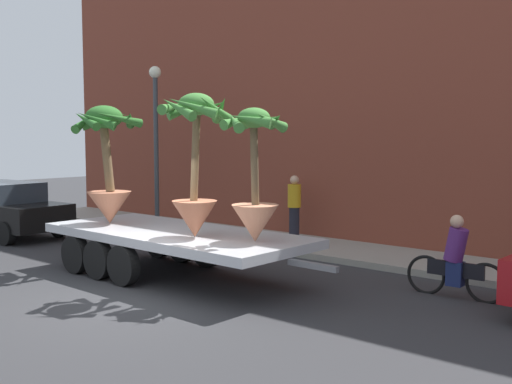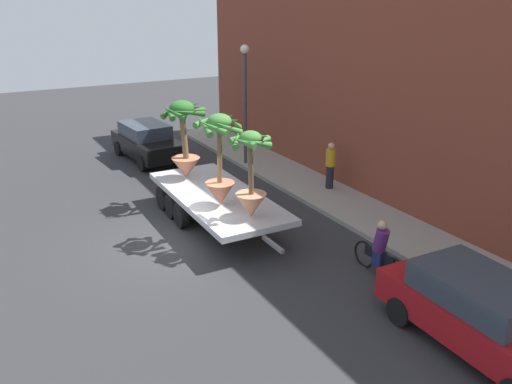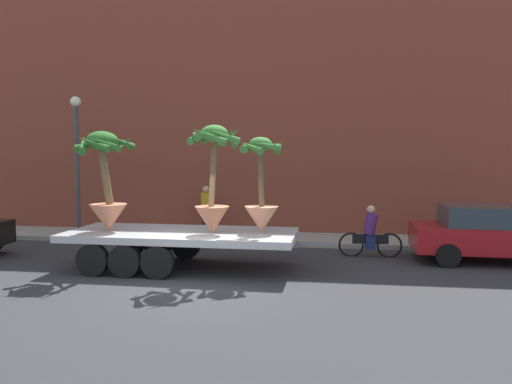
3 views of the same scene
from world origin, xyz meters
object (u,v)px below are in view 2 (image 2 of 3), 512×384
trailing_car (147,141)px  pedestrian_near_gate (330,165)px  potted_palm_rear (251,180)px  parked_car (483,314)px  street_lamp (245,89)px  cyclist (380,251)px  potted_palm_front (220,162)px  flatbed_trailer (214,198)px  potted_palm_middle (184,140)px

trailing_car → pedestrian_near_gate: (7.21, 4.48, 0.22)m
potted_palm_rear → parked_car: (6.27, 1.81, -1.23)m
trailing_car → street_lamp: (2.95, 3.29, 2.40)m
cyclist → pedestrian_near_gate: (-5.57, 2.60, 0.37)m
potted_palm_rear → potted_palm_front: bearing=-162.3°
flatbed_trailer → potted_palm_front: bearing=-14.9°
potted_palm_front → pedestrian_near_gate: potted_palm_front is taller
flatbed_trailer → potted_palm_front: potted_palm_front is taller
flatbed_trailer → potted_palm_rear: bearing=1.4°
flatbed_trailer → cyclist: 5.72m
potted_palm_front → parked_car: potted_palm_front is taller
cyclist → street_lamp: 10.26m
potted_palm_rear → potted_palm_middle: size_ratio=0.94×
trailing_car → pedestrian_near_gate: 8.49m
cyclist → potted_palm_middle: bearing=-161.0°
potted_palm_middle → potted_palm_front: bearing=-1.8°
potted_palm_rear → flatbed_trailer: bearing=-178.6°
cyclist → street_lamp: (-9.83, 1.41, 2.56)m
potted_palm_middle → potted_palm_front: (2.89, -0.09, 0.02)m
parked_car → trailing_car: (-16.11, -1.56, -0.00)m
potted_palm_rear → pedestrian_near_gate: bearing=119.1°
flatbed_trailer → potted_palm_middle: bearing=-172.5°
potted_palm_front → trailing_car: (-8.68, 0.63, -1.49)m
street_lamp → parked_car: bearing=-7.5°
flatbed_trailer → parked_car: parked_car is taller
potted_palm_rear → trailing_car: 9.92m
parked_car → potted_palm_middle: bearing=-168.5°
pedestrian_near_gate → street_lamp: size_ratio=0.35×
potted_palm_front → cyclist: (4.10, 2.50, -1.65)m
flatbed_trailer → street_lamp: 6.30m
parked_car → street_lamp: size_ratio=0.94×
potted_palm_front → trailing_car: 8.83m
flatbed_trailer → street_lamp: (-4.55, 3.60, 2.46)m
parked_car → street_lamp: 13.49m
cyclist → flatbed_trailer: bearing=-157.5°
trailing_car → pedestrian_near_gate: bearing=31.9°
parked_car → potted_palm_front: bearing=-163.6°
potted_palm_rear → parked_car: size_ratio=0.54×
potted_palm_front → parked_car: bearing=16.4°
potted_palm_front → potted_palm_rear: bearing=17.7°
potted_palm_rear → potted_palm_middle: 4.07m
pedestrian_near_gate → street_lamp: 4.94m
flatbed_trailer → pedestrian_near_gate: pedestrian_near_gate is taller
potted_palm_middle → pedestrian_near_gate: size_ratio=1.53×
potted_palm_front → parked_car: size_ratio=0.60×
street_lamp → trailing_car: bearing=-131.8°
parked_car → trailing_car: bearing=-174.5°
flatbed_trailer → trailing_car: 7.50m
potted_palm_middle → pedestrian_near_gate: 5.36m
cyclist → pedestrian_near_gate: size_ratio=1.08×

